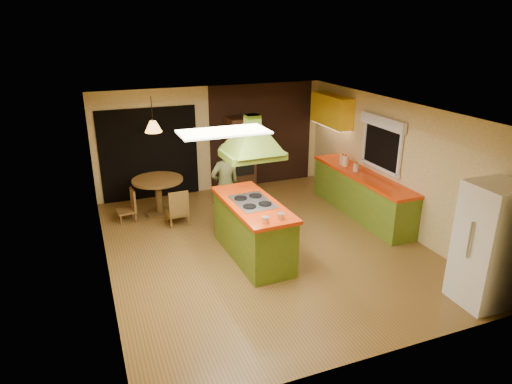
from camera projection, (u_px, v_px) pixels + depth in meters
name	position (u px, v px, depth m)	size (l,w,h in m)	color
ground	(264.00, 245.00, 8.41)	(6.50, 6.50, 0.00)	brown
room_walls	(265.00, 181.00, 7.97)	(5.50, 6.50, 6.50)	beige
ceiling_plane	(265.00, 110.00, 7.53)	(6.50, 6.50, 0.00)	silver
brick_panel	(262.00, 135.00, 11.22)	(2.64, 0.03, 2.50)	#381E14
nook_opening	(149.00, 154.00, 10.35)	(2.20, 0.03, 2.10)	black
right_counter	(361.00, 194.00, 9.61)	(0.62, 3.05, 0.92)	olive
upper_cabinets	(331.00, 110.00, 10.52)	(0.34, 1.40, 0.70)	yellow
window_right	(382.00, 134.00, 9.06)	(0.12, 1.35, 1.06)	black
fluor_panel	(224.00, 132.00, 6.12)	(1.20, 0.60, 0.03)	white
kitchen_island	(253.00, 229.00, 7.87)	(0.90, 2.07, 1.03)	#5A741D
range_hood	(252.00, 130.00, 7.25)	(0.97, 0.72, 0.78)	#58761D
man	(225.00, 186.00, 8.92)	(0.63, 0.41, 1.71)	#4B552D
refrigerator	(490.00, 245.00, 6.44)	(0.75, 0.71, 1.83)	white
wall_oven	(241.00, 155.00, 10.87)	(0.60, 0.61, 1.79)	#402414
dining_table	(158.00, 189.00, 9.60)	(1.06, 1.06, 0.79)	brown
chair_left	(126.00, 206.00, 9.35)	(0.36, 0.36, 0.66)	brown
chair_near	(177.00, 207.00, 9.18)	(0.41, 0.41, 0.76)	brown
pendant_lamp	(153.00, 127.00, 9.13)	(0.34, 0.34, 0.22)	#FF9E3F
canister_large	(345.00, 161.00, 9.92)	(0.15, 0.15, 0.22)	#FFF1CD
canister_medium	(343.00, 160.00, 10.02)	(0.15, 0.15, 0.20)	beige
canister_small	(356.00, 167.00, 9.56)	(0.12, 0.12, 0.16)	beige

